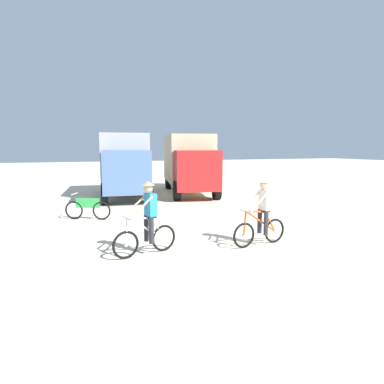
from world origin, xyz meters
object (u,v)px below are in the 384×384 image
at_px(cyclist_orange_shirt, 147,221).
at_px(cyclist_cowboy_hat, 262,214).
at_px(box_truck_tan_camper, 189,161).
at_px(box_truck_grey_hauler, 124,162).
at_px(bicycle_spare, 88,209).

bearing_deg(cyclist_orange_shirt, cyclist_cowboy_hat, -6.32).
relative_size(box_truck_tan_camper, cyclist_cowboy_hat, 3.89).
relative_size(box_truck_grey_hauler, box_truck_tan_camper, 0.99).
bearing_deg(cyclist_orange_shirt, box_truck_grey_hauler, 82.88).
xyz_separation_m(cyclist_orange_shirt, bicycle_spare, (-1.06, 4.79, -0.45)).
height_order(box_truck_grey_hauler, cyclist_cowboy_hat, box_truck_grey_hauler).
distance_m(box_truck_grey_hauler, cyclist_cowboy_hat, 10.98).
distance_m(cyclist_cowboy_hat, bicycle_spare, 6.60).
relative_size(cyclist_cowboy_hat, bicycle_spare, 1.16).
distance_m(box_truck_tan_camper, bicycle_spare, 8.33).
distance_m(cyclist_orange_shirt, cyclist_cowboy_hat, 3.09).
relative_size(cyclist_orange_shirt, cyclist_cowboy_hat, 1.00).
distance_m(box_truck_grey_hauler, box_truck_tan_camper, 3.72).
xyz_separation_m(box_truck_tan_camper, cyclist_orange_shirt, (-5.03, -10.27, -1.03)).
bearing_deg(box_truck_grey_hauler, bicycle_spare, -112.70).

